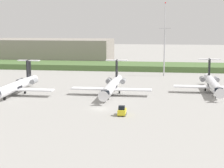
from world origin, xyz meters
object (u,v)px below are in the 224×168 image
Objects in this scene: regional_jet_fourth at (213,84)px; baggage_tug at (122,111)px; antenna_mast at (164,46)px; regional_jet_second at (16,86)px; regional_jet_third at (112,86)px.

baggage_tug is (-23.36, -32.01, -1.53)m from regional_jet_fourth.
regional_jet_second is at bearing -132.92° from antenna_mast.
antenna_mast is 8.77× the size of baggage_tug.
regional_jet_second is 1.10× the size of antenna_mast.
baggage_tug is (-8.92, -64.86, -10.57)m from antenna_mast.
regional_jet_second is at bearing 148.47° from baggage_tug.
regional_jet_fourth is (29.00, 7.68, 0.00)m from regional_jet_third.
baggage_tug is (32.72, -20.08, -1.53)m from regional_jet_second.
antenna_mast reaches higher than regional_jet_third.
regional_jet_fourth is at bearing 12.01° from regional_jet_second.
regional_jet_fourth is (56.08, 11.93, 0.00)m from regional_jet_second.
regional_jet_third is 1.00× the size of regional_jet_fourth.
regional_jet_second is 57.34m from regional_jet_fourth.
regional_jet_third reaches higher than baggage_tug.
regional_jet_second is 1.00× the size of regional_jet_fourth.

